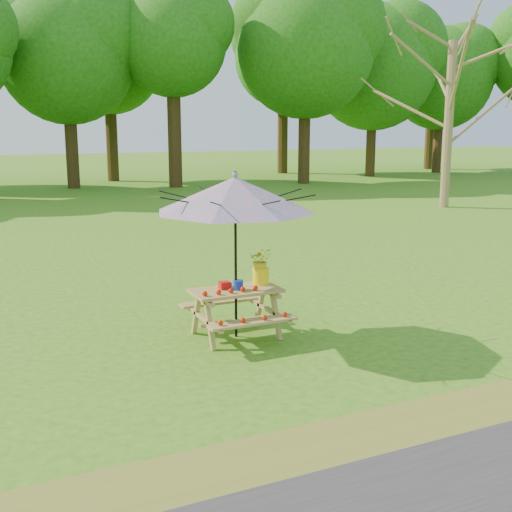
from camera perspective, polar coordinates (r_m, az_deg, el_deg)
name	(u,v)px	position (r m, az deg, el deg)	size (l,w,h in m)	color
ground	(492,309)	(10.76, 20.27, -4.47)	(120.00, 120.00, 0.00)	#386D14
treeline	(127,5)	(30.58, -11.39, 21.06)	(60.00, 12.00, 16.00)	#21550E
picnic_table	(236,314)	(8.74, -1.78, -5.14)	(1.20, 1.32, 0.67)	#9F8448
patio_umbrella	(235,194)	(8.42, -1.86, 5.49)	(2.36, 2.36, 2.25)	black
produce_bins	(231,285)	(8.66, -2.25, -2.59)	(0.29, 0.34, 0.13)	red
tomatoes_row	(231,291)	(8.43, -2.25, -3.12)	(0.77, 0.13, 0.07)	red
flower_bucket	(261,265)	(8.87, 0.43, -0.78)	(0.37, 0.34, 0.51)	yellow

